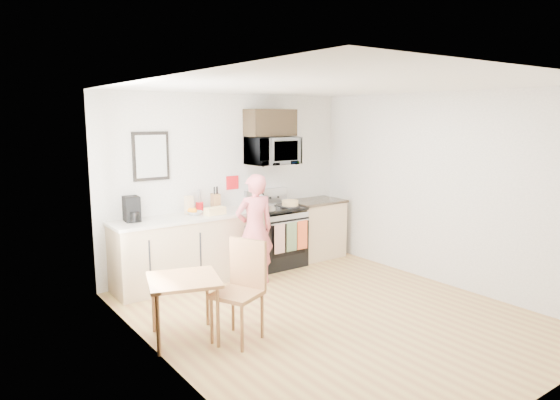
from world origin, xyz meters
TOP-DOWN VIEW (x-y plane):
  - floor at (0.00, 0.00)m, footprint 4.60×4.60m
  - back_wall at (0.00, 2.30)m, footprint 4.00×0.04m
  - front_wall at (0.00, -2.30)m, footprint 4.00×0.04m
  - left_wall at (-2.00, 0.00)m, footprint 0.04×4.60m
  - right_wall at (2.00, 0.00)m, footprint 0.04×4.60m
  - ceiling at (0.00, 0.00)m, footprint 4.00×4.60m
  - window at (-1.96, 0.80)m, footprint 0.06×1.40m
  - cabinet_left at (-0.80, 2.00)m, footprint 2.10×0.60m
  - countertop_left at (-0.80, 2.00)m, footprint 2.14×0.64m
  - cabinet_right at (1.43, 2.00)m, footprint 0.84×0.60m
  - countertop_right at (1.43, 2.00)m, footprint 0.88×0.64m
  - range at (0.63, 1.98)m, footprint 0.76×0.70m
  - microwave at (0.63, 2.08)m, footprint 0.76×0.51m
  - upper_cabinet at (0.63, 2.12)m, footprint 0.76×0.35m
  - wall_art at (-1.20, 2.28)m, footprint 0.50×0.04m
  - wall_trivet at (0.05, 2.28)m, footprint 0.20×0.02m
  - person at (-0.11, 1.45)m, footprint 0.60×0.44m
  - dining_table at (-1.65, 0.40)m, footprint 0.76×0.76m
  - chair at (-1.10, 0.11)m, footprint 0.61×0.57m
  - knife_block at (-0.29, 2.19)m, footprint 0.13×0.16m
  - utensil_crock at (-0.53, 2.22)m, footprint 0.11×0.11m
  - fruit_bowl at (-0.71, 2.03)m, footprint 0.24×0.24m
  - milk_carton at (-0.75, 2.12)m, footprint 0.10×0.10m
  - coffee_maker at (-1.55, 2.10)m, footprint 0.20×0.28m
  - bread_bag at (-0.48, 1.87)m, footprint 0.30×0.16m
  - cake at (0.78, 1.82)m, footprint 0.30×0.30m
  - kettle at (0.47, 2.19)m, footprint 0.18×0.18m
  - pot at (0.35, 1.75)m, footprint 0.18×0.29m

SIDE VIEW (x-z plane):
  - floor at x=0.00m, z-range 0.00..0.00m
  - range at x=0.63m, z-range -0.14..1.02m
  - cabinet_left at x=-0.80m, z-range 0.00..0.90m
  - cabinet_right at x=1.43m, z-range 0.00..0.90m
  - dining_table at x=-1.65m, z-range 0.25..0.91m
  - chair at x=-1.10m, z-range 0.15..1.17m
  - person at x=-0.11m, z-range 0.00..1.52m
  - countertop_left at x=-0.80m, z-range 0.90..0.94m
  - countertop_right at x=1.43m, z-range 0.90..0.94m
  - pot at x=0.35m, z-range 0.93..1.01m
  - cake at x=0.78m, z-range 0.92..1.02m
  - fruit_bowl at x=-0.71m, z-range 0.93..1.03m
  - bread_bag at x=-0.48m, z-range 0.94..1.04m
  - kettle at x=0.47m, z-range 0.91..1.14m
  - knife_block at x=-0.29m, z-range 0.94..1.17m
  - milk_carton at x=-0.75m, z-range 0.94..1.19m
  - utensil_crock at x=-0.53m, z-range 0.91..1.22m
  - coffee_maker at x=-1.55m, z-range 0.93..1.26m
  - back_wall at x=0.00m, z-range 0.00..2.60m
  - front_wall at x=0.00m, z-range 0.00..2.60m
  - left_wall at x=-2.00m, z-range 0.00..2.60m
  - right_wall at x=2.00m, z-range 0.00..2.60m
  - wall_trivet at x=0.05m, z-range 1.20..1.40m
  - window at x=-1.96m, z-range 0.80..2.30m
  - wall_art at x=-1.20m, z-range 1.43..2.08m
  - microwave at x=0.63m, z-range 1.55..1.97m
  - upper_cabinet at x=0.63m, z-range 1.98..2.38m
  - ceiling at x=0.00m, z-range 2.58..2.62m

